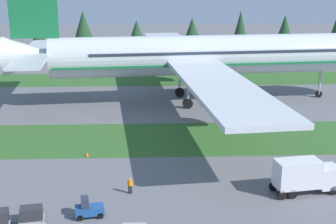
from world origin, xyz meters
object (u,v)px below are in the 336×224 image
(taxiway_marker_1, at_px, (87,154))
(baggage_tug, at_px, (89,209))
(cargo_dolly_lead, at_px, (31,214))
(ground_crew_marshaller, at_px, (130,185))
(airliner, at_px, (197,55))
(catering_truck, at_px, (306,175))

(taxiway_marker_1, bearing_deg, baggage_tug, -82.16)
(baggage_tug, xyz_separation_m, cargo_dolly_lead, (-4.94, -0.92, 0.10))
(baggage_tug, bearing_deg, ground_crew_marshaller, 132.26)
(taxiway_marker_1, bearing_deg, cargo_dolly_lead, -99.79)
(baggage_tug, height_order, taxiway_marker_1, baggage_tug)
(airliner, bearing_deg, baggage_tug, -24.62)
(cargo_dolly_lead, xyz_separation_m, taxiway_marker_1, (2.82, 16.33, -0.65))
(baggage_tug, relative_size, ground_crew_marshaller, 1.61)
(catering_truck, xyz_separation_m, ground_crew_marshaller, (-17.74, 0.52, -1.01))
(catering_truck, relative_size, ground_crew_marshaller, 4.15)
(airliner, bearing_deg, taxiway_marker_1, -37.78)
(airliner, distance_m, cargo_dolly_lead, 46.93)
(baggage_tug, distance_m, ground_crew_marshaller, 5.94)
(airliner, relative_size, cargo_dolly_lead, 32.74)
(cargo_dolly_lead, bearing_deg, catering_truck, 90.47)
(cargo_dolly_lead, relative_size, catering_truck, 0.34)
(baggage_tug, height_order, cargo_dolly_lead, baggage_tug)
(ground_crew_marshaller, distance_m, taxiway_marker_1, 12.13)
(baggage_tug, xyz_separation_m, taxiway_marker_1, (-2.12, 15.41, -0.55))
(airliner, relative_size, ground_crew_marshaller, 45.87)
(airliner, bearing_deg, cargo_dolly_lead, -30.04)
(taxiway_marker_1, bearing_deg, airliner, 58.12)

